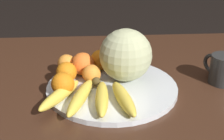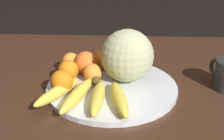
% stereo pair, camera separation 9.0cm
% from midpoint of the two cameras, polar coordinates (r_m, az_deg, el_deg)
% --- Properties ---
extents(kitchen_table, '(1.28, 1.06, 0.70)m').
position_cam_midpoint_polar(kitchen_table, '(0.95, -3.50, -9.35)').
color(kitchen_table, '#3D2316').
rests_on(kitchen_table, ground_plane).
extents(fruit_bowl, '(0.39, 0.39, 0.02)m').
position_cam_midpoint_polar(fruit_bowl, '(0.93, -2.79, -3.24)').
color(fruit_bowl, silver).
rests_on(fruit_bowl, kitchen_table).
extents(melon, '(0.16, 0.16, 0.16)m').
position_cam_midpoint_polar(melon, '(0.93, -0.26, 2.70)').
color(melon, '#B2B789').
rests_on(melon, fruit_bowl).
extents(banana_bunch, '(0.26, 0.21, 0.04)m').
position_cam_midpoint_polar(banana_bunch, '(0.84, -6.68, -4.97)').
color(banana_bunch, '#473819').
rests_on(banana_bunch, fruit_bowl).
extents(orange_front_left, '(0.06, 0.06, 0.06)m').
position_cam_midpoint_polar(orange_front_left, '(0.94, -6.53, -0.77)').
color(orange_front_left, orange).
rests_on(orange_front_left, fruit_bowl).
extents(orange_front_right, '(0.06, 0.06, 0.06)m').
position_cam_midpoint_polar(orange_front_right, '(0.95, -11.03, -0.46)').
color(orange_front_right, orange).
rests_on(orange_front_right, fruit_bowl).
extents(orange_mid_center, '(0.07, 0.07, 0.07)m').
position_cam_midpoint_polar(orange_mid_center, '(0.99, -8.00, 1.05)').
color(orange_mid_center, orange).
rests_on(orange_mid_center, fruit_bowl).
extents(orange_back_left, '(0.07, 0.07, 0.07)m').
position_cam_midpoint_polar(orange_back_left, '(1.01, -4.67, 1.78)').
color(orange_back_left, orange).
rests_on(orange_back_left, fruit_bowl).
extents(orange_back_right, '(0.07, 0.07, 0.07)m').
position_cam_midpoint_polar(orange_back_right, '(0.88, -11.90, -2.57)').
color(orange_back_right, orange).
rests_on(orange_back_right, fruit_bowl).
extents(orange_top_small, '(0.06, 0.06, 0.06)m').
position_cam_midpoint_polar(orange_top_small, '(1.02, -10.85, 1.17)').
color(orange_top_small, orange).
rests_on(orange_top_small, fruit_bowl).
extents(produce_tag, '(0.07, 0.06, 0.00)m').
position_cam_midpoint_polar(produce_tag, '(1.00, -3.61, -0.47)').
color(produce_tag, white).
rests_on(produce_tag, fruit_bowl).
extents(ceramic_mug, '(0.09, 0.11, 0.09)m').
position_cam_midpoint_polar(ceramic_mug, '(1.00, 17.24, 0.09)').
color(ceramic_mug, '#2D2D2D').
rests_on(ceramic_mug, kitchen_table).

